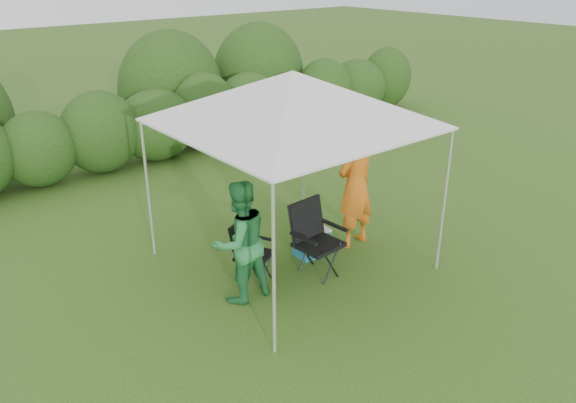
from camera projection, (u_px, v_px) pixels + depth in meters
ground at (314, 274)px, 8.06m from camera, size 70.00×70.00×0.00m
hedge at (134, 127)px, 12.06m from camera, size 17.91×1.53×1.80m
canopy at (293, 98)px, 7.43m from camera, size 3.10×3.10×2.83m
chair_right at (314, 234)px, 7.90m from camera, size 0.70×0.64×1.07m
chair_left at (249, 248)px, 7.77m from camera, size 0.65×0.64×0.86m
man at (356, 185)px, 8.54m from camera, size 0.76×0.53×1.99m
woman at (240, 242)px, 7.19m from camera, size 0.82×0.64×1.66m
cooler at (311, 242)px, 8.52m from camera, size 0.52×0.40×0.42m
bottle at (317, 223)px, 8.40m from camera, size 0.05×0.05×0.21m
lawn_toy at (328, 141)px, 13.49m from camera, size 0.58×0.48×0.29m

